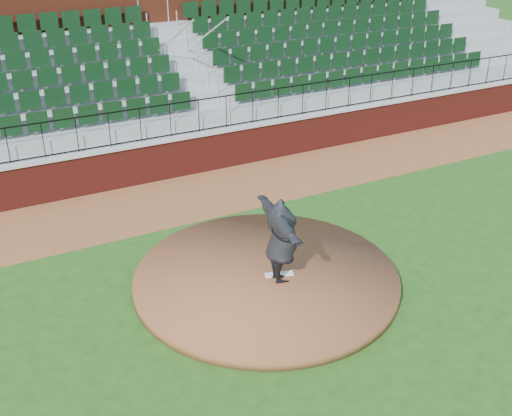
{
  "coord_description": "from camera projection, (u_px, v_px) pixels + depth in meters",
  "views": [
    {
      "loc": [
        -6.05,
        -10.06,
        7.75
      ],
      "look_at": [
        0.0,
        1.5,
        1.3
      ],
      "focal_mm": 44.15,
      "sensor_mm": 36.0,
      "label": 1
    }
  ],
  "objects": [
    {
      "name": "ground",
      "position": [
        287.0,
        287.0,
        13.94
      ],
      "size": [
        90.0,
        90.0,
        0.0
      ],
      "primitive_type": "plane",
      "color": "#224E16",
      "rests_on": "ground"
    },
    {
      "name": "warning_track",
      "position": [
        194.0,
        195.0,
        18.22
      ],
      "size": [
        34.0,
        3.2,
        0.01
      ],
      "primitive_type": "cube",
      "color": "brown",
      "rests_on": "ground"
    },
    {
      "name": "field_wall",
      "position": [
        173.0,
        158.0,
        19.23
      ],
      "size": [
        34.0,
        0.35,
        1.2
      ],
      "primitive_type": "cube",
      "color": "maroon",
      "rests_on": "ground"
    },
    {
      "name": "wall_cap",
      "position": [
        171.0,
        138.0,
        18.94
      ],
      "size": [
        34.0,
        0.45,
        0.1
      ],
      "primitive_type": "cube",
      "color": "#B7B7B7",
      "rests_on": "field_wall"
    },
    {
      "name": "wall_railing",
      "position": [
        170.0,
        120.0,
        18.7
      ],
      "size": [
        34.0,
        0.05,
        1.0
      ],
      "primitive_type": null,
      "color": "black",
      "rests_on": "wall_cap"
    },
    {
      "name": "seating_stands",
      "position": [
        140.0,
        83.0,
        20.64
      ],
      "size": [
        34.0,
        5.1,
        4.6
      ],
      "primitive_type": null,
      "color": "gray",
      "rests_on": "ground"
    },
    {
      "name": "concourse_wall",
      "position": [
        114.0,
        52.0,
        22.67
      ],
      "size": [
        34.0,
        0.5,
        5.5
      ],
      "primitive_type": "cube",
      "color": "maroon",
      "rests_on": "ground"
    },
    {
      "name": "pitchers_mound",
      "position": [
        266.0,
        278.0,
        14.02
      ],
      "size": [
        5.89,
        5.89,
        0.25
      ],
      "primitive_type": "cylinder",
      "color": "brown",
      "rests_on": "ground"
    },
    {
      "name": "pitching_rubber",
      "position": [
        279.0,
        274.0,
        13.91
      ],
      "size": [
        0.65,
        0.34,
        0.04
      ],
      "primitive_type": "cube",
      "rotation": [
        0.0,
        0.0,
        -0.3
      ],
      "color": "white",
      "rests_on": "pitchers_mound"
    },
    {
      "name": "pitcher",
      "position": [
        282.0,
        241.0,
        13.31
      ],
      "size": [
        1.07,
        2.5,
        1.97
      ],
      "primitive_type": "imported",
      "rotation": [
        0.0,
        0.0,
        1.39
      ],
      "color": "black",
      "rests_on": "pitchers_mound"
    }
  ]
}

